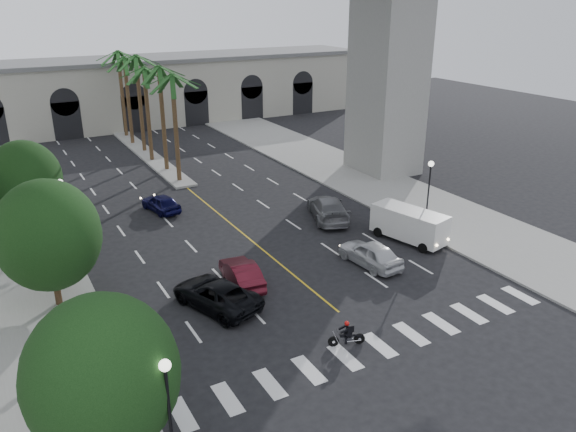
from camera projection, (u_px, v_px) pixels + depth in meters
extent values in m
plane|color=black|center=(361.00, 330.00, 28.47)|extent=(140.00, 140.00, 0.00)
cube|color=gray|center=(12.00, 276.00, 33.85)|extent=(8.00, 100.00, 0.15)
cube|color=gray|center=(400.00, 196.00, 47.44)|extent=(8.00, 100.00, 0.15)
cube|color=gray|center=(149.00, 155.00, 59.34)|extent=(2.00, 24.00, 0.20)
cube|color=#B1AE9F|center=(108.00, 95.00, 71.74)|extent=(70.00, 10.00, 8.00)
cube|color=slate|center=(104.00, 61.00, 70.19)|extent=(71.00, 10.50, 0.50)
cube|color=gray|center=(389.00, 60.00, 50.94)|extent=(5.00, 6.00, 20.80)
cylinder|color=#47331E|center=(176.00, 131.00, 49.51)|extent=(0.40, 0.40, 9.50)
cylinder|color=#47331E|center=(163.00, 121.00, 52.75)|extent=(0.40, 0.40, 9.80)
cylinder|color=#47331E|center=(148.00, 116.00, 55.96)|extent=(0.40, 0.40, 9.30)
cylinder|color=#47331E|center=(140.00, 105.00, 59.23)|extent=(0.40, 0.40, 10.10)
cylinder|color=#47331E|center=(129.00, 102.00, 62.46)|extent=(0.40, 0.40, 9.60)
cylinder|color=#47331E|center=(122.00, 96.00, 65.80)|extent=(0.40, 0.40, 9.90)
ellipsoid|color=black|center=(102.00, 376.00, 18.67)|extent=(5.20, 5.20, 5.72)
cylinder|color=#382616|center=(57.00, 286.00, 30.27)|extent=(0.36, 0.36, 2.45)
ellipsoid|color=black|center=(48.00, 235.00, 29.18)|extent=(5.44, 5.44, 5.98)
cylinder|color=#382616|center=(32.00, 217.00, 40.06)|extent=(0.36, 0.36, 2.27)
ellipsoid|color=black|center=(25.00, 180.00, 39.05)|extent=(5.04, 5.04, 5.54)
cylinder|color=black|center=(171.00, 430.00, 18.29)|extent=(0.11, 0.11, 5.00)
sphere|color=white|center=(165.00, 365.00, 17.36)|extent=(0.40, 0.40, 0.40)
cylinder|color=black|center=(71.00, 255.00, 36.26)|extent=(0.28, 0.28, 0.36)
cylinder|color=black|center=(66.00, 221.00, 35.37)|extent=(0.11, 0.11, 5.00)
sphere|color=white|center=(60.00, 182.00, 34.44)|extent=(0.40, 0.40, 0.40)
cylinder|color=black|center=(425.00, 231.00, 40.08)|extent=(0.28, 0.28, 0.36)
cylinder|color=black|center=(428.00, 199.00, 39.19)|extent=(0.11, 0.11, 5.00)
sphere|color=white|center=(431.00, 164.00, 38.26)|extent=(0.40, 0.40, 0.40)
cylinder|color=black|center=(154.00, 405.00, 20.68)|extent=(0.10, 0.10, 3.50)
cube|color=black|center=(150.00, 371.00, 20.13)|extent=(0.25, 0.18, 0.80)
cylinder|color=black|center=(127.00, 349.00, 23.94)|extent=(0.10, 0.10, 3.50)
cube|color=black|center=(123.00, 319.00, 23.39)|extent=(0.25, 0.18, 0.80)
cylinder|color=black|center=(333.00, 341.00, 27.07)|extent=(0.54, 0.26, 0.54)
cylinder|color=black|center=(359.00, 339.00, 27.29)|extent=(0.54, 0.26, 0.54)
cube|color=silver|center=(347.00, 339.00, 27.16)|extent=(0.42, 0.36, 0.24)
cube|color=black|center=(345.00, 335.00, 27.04)|extent=(0.54, 0.35, 0.18)
cube|color=black|center=(353.00, 334.00, 27.13)|extent=(0.46, 0.34, 0.11)
cylinder|color=black|center=(338.00, 332.00, 26.91)|extent=(0.18, 0.48, 0.03)
cube|color=black|center=(349.00, 329.00, 26.97)|extent=(0.33, 0.40, 0.47)
cube|color=black|center=(352.00, 328.00, 26.97)|extent=(0.21, 0.30, 0.34)
sphere|color=red|center=(347.00, 323.00, 26.83)|extent=(0.24, 0.24, 0.24)
imported|color=silver|center=(370.00, 253.00, 35.13)|extent=(2.31, 4.79, 1.58)
imported|color=#4C0F1A|center=(241.00, 273.00, 32.72)|extent=(2.04, 4.61, 1.47)
imported|color=black|center=(216.00, 294.00, 30.39)|extent=(4.20, 5.96, 1.51)
imported|color=slate|center=(328.00, 208.00, 42.45)|extent=(4.40, 6.41, 1.72)
imported|color=#0D0D3C|center=(161.00, 203.00, 43.98)|extent=(2.45, 4.32, 1.39)
cube|color=silver|center=(409.00, 224.00, 38.47)|extent=(3.20, 5.61, 1.96)
cube|color=black|center=(441.00, 231.00, 36.69)|extent=(1.82, 0.69, 0.83)
cylinder|color=black|center=(423.00, 248.00, 36.95)|extent=(0.44, 0.73, 0.69)
cylinder|color=black|center=(439.00, 240.00, 38.14)|extent=(0.44, 0.73, 0.69)
cylinder|color=black|center=(378.00, 232.00, 39.47)|extent=(0.44, 0.73, 0.69)
cylinder|color=black|center=(394.00, 225.00, 40.66)|extent=(0.44, 0.73, 0.69)
imported|color=black|center=(99.00, 313.00, 27.90)|extent=(0.82, 0.76, 1.89)
imported|color=black|center=(88.00, 326.00, 26.78)|extent=(1.02, 0.82, 1.97)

